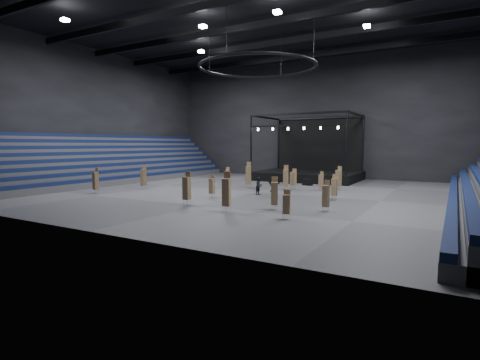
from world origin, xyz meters
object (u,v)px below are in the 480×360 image
Objects in this scene: stage at (309,170)px; chair_stack_1 at (226,192)px; flight_case_left at (274,181)px; flight_case_mid at (288,180)px; chair_stack_11 at (187,188)px; flight_case_right at (308,182)px; chair_stack_2 at (274,193)px; chair_stack_5 at (228,175)px; chair_stack_6 at (334,187)px; man_center at (274,188)px; chair_stack_13 at (287,204)px; chair_stack_14 at (249,175)px; chair_stack_8 at (286,177)px; chair_stack_0 at (326,196)px; chair_stack_4 at (321,181)px; chair_stack_7 at (293,178)px; crew_member at (259,186)px; chair_stack_12 at (212,186)px; chair_stack_9 at (339,178)px; chair_stack_10 at (96,180)px; chair_stack_3 at (143,177)px.

stage is 4.63× the size of chair_stack_1.
flight_case_mid is at bearing 34.91° from flight_case_left.
chair_stack_1 reaches higher than chair_stack_11.
chair_stack_2 reaches higher than flight_case_right.
chair_stack_6 reaches higher than chair_stack_5.
chair_stack_6 is at bearing 176.85° from man_center.
chair_stack_11 reaches higher than man_center.
chair_stack_14 is (-11.08, 14.91, 0.47)m from chair_stack_13.
stage is at bearing 75.83° from flight_case_left.
chair_stack_5 is 10.29m from chair_stack_8.
chair_stack_0 is 12.98m from chair_stack_4.
flight_case_left is at bearing 145.26° from chair_stack_7.
chair_stack_8 is at bearing 144.09° from chair_stack_6.
chair_stack_7 is at bearing -89.15° from flight_case_right.
chair_stack_1 is at bearing -75.28° from chair_stack_7.
crew_member is (-1.30, -5.79, -0.36)m from chair_stack_7.
chair_stack_13 is (10.36, -6.30, -0.05)m from chair_stack_12.
chair_stack_12 is (-8.15, 3.45, -0.22)m from chair_stack_2.
chair_stack_2 reaches higher than man_center.
chair_stack_7 is 10.59m from chair_stack_12.
flight_case_left is 9.29m from chair_stack_9.
flight_case_left is 0.53× the size of chair_stack_7.
chair_stack_10 is at bearing -168.49° from chair_stack_0.
chair_stack_14 reaches higher than chair_stack_11.
chair_stack_9 is (14.61, -0.11, 0.25)m from chair_stack_5.
chair_stack_5 is at bearing -155.22° from flight_case_mid.
chair_stack_1 is at bearing -87.39° from chair_stack_4.
chair_stack_0 is 13.17m from chair_stack_8.
chair_stack_5 is 6.04m from chair_stack_14.
chair_stack_8 is at bearing 31.74° from chair_stack_3.
chair_stack_11 reaches higher than chair_stack_3.
chair_stack_6 is at bearing -81.31° from crew_member.
chair_stack_12 is at bearing 117.99° from chair_stack_1.
flight_case_right is 0.50× the size of chair_stack_0.
chair_stack_2 reaches higher than chair_stack_7.
flight_case_right is at bearing 72.20° from chair_stack_8.
chair_stack_3 is at bearing 144.99° from chair_stack_13.
flight_case_mid is 20.08m from chair_stack_11.
flight_case_mid is at bearing -93.84° from stage.
chair_stack_0 is 1.33× the size of crew_member.
stage is 18.15m from crew_member.
chair_stack_8 is 0.99× the size of chair_stack_11.
chair_stack_2 is 0.94× the size of chair_stack_3.
flight_case_right is 5.32m from chair_stack_9.
chair_stack_5 is (4.47, 10.66, -0.28)m from chair_stack_3.
chair_stack_13 is (6.38, -14.85, -0.35)m from chair_stack_8.
chair_stack_4 is 23.82m from chair_stack_10.
stage is at bearing 67.41° from chair_stack_10.
chair_stack_14 reaches higher than chair_stack_5.
chair_stack_0 is at bearing -117.39° from crew_member.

